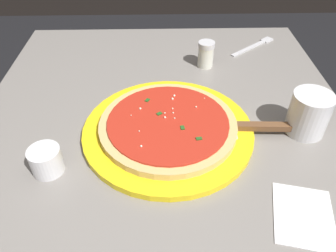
{
  "coord_description": "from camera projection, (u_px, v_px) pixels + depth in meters",
  "views": [
    {
      "loc": [
        0.6,
        -0.01,
        1.25
      ],
      "look_at": [
        0.06,
        0.01,
        0.78
      ],
      "focal_mm": 34.87,
      "sensor_mm": 36.0,
      "label": 1
    }
  ],
  "objects": [
    {
      "name": "fork",
      "position": [
        255.0,
        46.0,
        1.03
      ],
      "size": [
        0.13,
        0.16,
        0.0
      ],
      "color": "silver",
      "rests_on": "restaurant_table"
    },
    {
      "name": "serving_plate",
      "position": [
        168.0,
        130.0,
        0.72
      ],
      "size": [
        0.37,
        0.37,
        0.01
      ],
      "primitive_type": "cylinder",
      "color": "yellow",
      "rests_on": "restaurant_table"
    },
    {
      "name": "parmesan_shaker",
      "position": [
        206.0,
        54.0,
        0.92
      ],
      "size": [
        0.05,
        0.05,
        0.07
      ],
      "color": "silver",
      "rests_on": "restaurant_table"
    },
    {
      "name": "cup_tall_drink",
      "position": [
        309.0,
        114.0,
        0.7
      ],
      "size": [
        0.09,
        0.09,
        0.1
      ],
      "primitive_type": "cylinder",
      "color": "silver",
      "rests_on": "restaurant_table"
    },
    {
      "name": "pizza_server",
      "position": [
        247.0,
        127.0,
        0.71
      ],
      "size": [
        0.07,
        0.22,
        0.01
      ],
      "color": "silver",
      "rests_on": "serving_plate"
    },
    {
      "name": "cup_small_sauce",
      "position": [
        46.0,
        160.0,
        0.62
      ],
      "size": [
        0.06,
        0.06,
        0.05
      ],
      "primitive_type": "cylinder",
      "color": "silver",
      "rests_on": "restaurant_table"
    },
    {
      "name": "pizza",
      "position": [
        168.0,
        124.0,
        0.71
      ],
      "size": [
        0.3,
        0.3,
        0.02
      ],
      "color": "#DBB26B",
      "rests_on": "serving_plate"
    },
    {
      "name": "restaurant_table",
      "position": [
        165.0,
        158.0,
        0.86
      ],
      "size": [
        0.96,
        0.88,
        0.76
      ],
      "color": "black",
      "rests_on": "ground_plane"
    },
    {
      "name": "napkin_folded_right",
      "position": [
        303.0,
        216.0,
        0.56
      ],
      "size": [
        0.15,
        0.13,
        0.0
      ],
      "primitive_type": "cube",
      "rotation": [
        0.0,
        0.0,
        -0.24
      ],
      "color": "white",
      "rests_on": "restaurant_table"
    }
  ]
}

